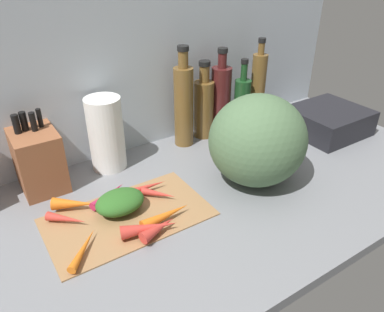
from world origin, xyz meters
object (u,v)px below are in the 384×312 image
Objects in this scene: bottle_4 at (258,90)px; bottle_1 at (204,106)px; carrot_0 at (166,215)px; paper_towel_roll at (106,134)px; carrot_4 at (142,188)px; dish_rack at (328,121)px; bottle_2 at (221,99)px; carrot_3 at (108,195)px; knife_block at (38,159)px; carrot_5 at (159,194)px; bottle_3 at (242,104)px; carrot_2 at (83,249)px; bottle_0 at (184,104)px; carrot_6 at (149,228)px; carrot_7 at (74,204)px; carrot_8 at (158,228)px; carrot_1 at (66,219)px; cutting_board at (128,216)px; winter_squash at (257,140)px.

bottle_1 is at bearing 168.82° from bottle_4.
paper_towel_roll is at bearing 92.28° from carrot_0.
dish_rack reaches higher than carrot_4.
bottle_2 reaches higher than carrot_0.
knife_block is at bearing 126.46° from carrot_3.
bottle_3 is at bearing 24.64° from carrot_5.
carrot_2 is 0.38× the size of bottle_0.
bottle_1 reaches higher than carrot_6.
bottle_3 reaches higher than carrot_5.
carrot_2 is 1.34× the size of carrot_5.
carrot_7 is at bearing -77.47° from knife_block.
carrot_5 is at bearing 71.85° from carrot_0.
carrot_0 is 5.34cm from carrot_8.
carrot_4 is at bearing -84.88° from paper_towel_roll.
carrot_8 is 39.45cm from paper_towel_roll.
paper_towel_roll reaches higher than carrot_3.
carrot_4 is at bearing -142.88° from bottle_0.
cutting_board is at bearing -21.87° from carrot_1.
carrot_8 is at bearing -42.53° from carrot_1.
carrot_0 is 35.07cm from winter_squash.
bottle_1 is 1.08× the size of dish_rack.
carrot_0 is at bearing -128.13° from bottle_0.
bottle_2 is 0.93× the size of bottle_4.
cutting_board is 15.82cm from carrot_1.
paper_towel_roll is (-34.45, 31.78, -1.79)cm from winter_squash.
bottle_4 is at bearing -2.32° from knife_block.
winter_squash reaches higher than carrot_4.
dish_rack reaches higher than carrot_7.
carrot_7 is at bearing 177.18° from dish_rack.
bottle_1 is 0.89× the size of bottle_2.
carrot_6 is 0.40× the size of bottle_0.
carrot_5 is 53.69cm from bottle_3.
carrot_1 is 0.37× the size of winter_squash.
carrot_4 is at bearing 178.71° from dish_rack.
knife_block reaches higher than carrot_1.
winter_squash is (29.80, -6.92, 11.73)cm from carrot_5.
carrot_2 is 62.05cm from bottle_0.
paper_towel_roll is at bearing 95.12° from carrot_4.
carrot_2 is at bearing -172.96° from dish_rack.
bottle_3 is at bearing 18.87° from carrot_4.
bottle_2 is at bearing 152.83° from bottle_3.
carrot_4 is at bearing -154.23° from bottle_2.
paper_towel_roll is at bearing 77.36° from cutting_board.
carrot_2 is at bearing -154.60° from cutting_board.
dish_rack is at bearing -29.77° from bottle_1.
bottle_2 reaches higher than winter_squash.
paper_towel_roll is at bearing 66.73° from carrot_3.
bottle_3 reaches higher than carrot_4.
bottle_4 reaches higher than cutting_board.
knife_block is at bearing 149.69° from winter_squash.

